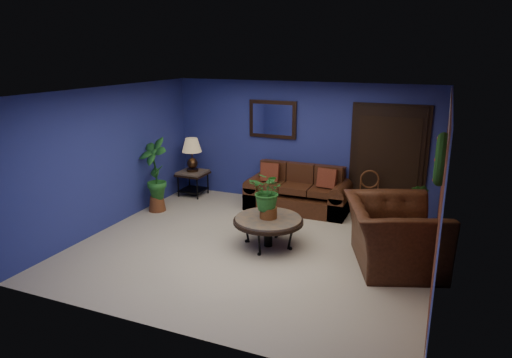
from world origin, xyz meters
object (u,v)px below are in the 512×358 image
at_px(end_table, 193,177).
at_px(armchair, 393,234).
at_px(sofa, 299,195).
at_px(table_lamp, 192,151).
at_px(coffee_table, 268,221).
at_px(side_chair, 369,192).

height_order(end_table, armchair, armchair).
xyz_separation_m(sofa, table_lamp, (-2.42, -0.03, 0.70)).
xyz_separation_m(sofa, coffee_table, (0.09, -1.94, 0.13)).
bearing_deg(side_chair, coffee_table, -137.57).
relative_size(end_table, armchair, 0.40).
height_order(coffee_table, side_chair, side_chair).
xyz_separation_m(coffee_table, side_chair, (1.29, 1.98, 0.08)).
relative_size(sofa, side_chair, 2.22).
height_order(table_lamp, armchair, table_lamp).
height_order(sofa, armchair, armchair).
distance_m(end_table, table_lamp, 0.58).
bearing_deg(side_chair, table_lamp, 166.52).
bearing_deg(coffee_table, end_table, 142.76).
height_order(end_table, side_chair, side_chair).
distance_m(sofa, table_lamp, 2.52).
relative_size(table_lamp, side_chair, 0.77).
relative_size(sofa, end_table, 3.38).
height_order(coffee_table, end_table, end_table).
relative_size(end_table, side_chair, 0.66).
distance_m(sofa, armchair, 2.76).
distance_m(coffee_table, table_lamp, 3.21).
bearing_deg(armchair, table_lamp, 47.73).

